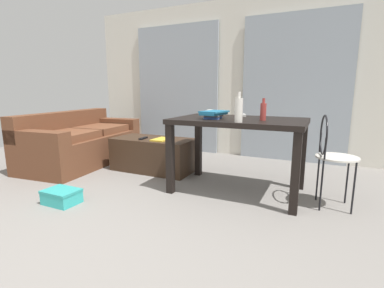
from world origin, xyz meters
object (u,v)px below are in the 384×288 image
at_px(wire_chair, 331,150).
at_px(tv_remote_on_table, 243,115).
at_px(magazine, 162,139).
at_px(craft_table, 238,129).
at_px(tv_remote_primary, 143,138).
at_px(shoebox, 62,197).
at_px(bottle_far, 263,111).
at_px(book_stack, 214,114).
at_px(coffee_table, 154,154).
at_px(couch, 81,143).
at_px(bowl, 211,112).
at_px(bottle_near, 239,110).

xyz_separation_m(wire_chair, tv_remote_on_table, (-0.89, 0.32, 0.25)).
bearing_deg(magazine, craft_table, -11.71).
relative_size(tv_remote_primary, shoebox, 0.54).
height_order(bottle_far, shoebox, bottle_far).
relative_size(book_stack, magazine, 1.15).
bearing_deg(craft_table, coffee_table, 166.67).
relative_size(tv_remote_primary, magazine, 0.62).
distance_m(couch, craft_table, 2.42).
bearing_deg(wire_chair, bowl, 168.77).
bearing_deg(book_stack, magazine, 157.31).
height_order(bottle_far, magazine, bottle_far).
distance_m(bottle_far, book_stack, 0.49).
bearing_deg(bottle_near, shoebox, -154.58).
xyz_separation_m(craft_table, bottle_near, (0.09, -0.34, 0.22)).
xyz_separation_m(bottle_near, book_stack, (-0.32, 0.22, -0.07)).
bearing_deg(wire_chair, shoebox, -155.99).
bearing_deg(wire_chair, tv_remote_primary, 173.71).
xyz_separation_m(book_stack, magazine, (-0.84, 0.35, -0.38)).
relative_size(coffee_table, tv_remote_primary, 6.19).
bearing_deg(tv_remote_primary, bottle_near, -27.48).
distance_m(bottle_near, bottle_far, 0.31).
relative_size(bottle_near, magazine, 0.98).
bearing_deg(couch, coffee_table, 6.22).
height_order(tv_remote_on_table, tv_remote_primary, tv_remote_on_table).
bearing_deg(couch, tv_remote_on_table, 2.76).
height_order(bowl, tv_remote_on_table, bowl).
relative_size(bottle_far, magazine, 0.76).
distance_m(coffee_table, bowl, 1.03).
distance_m(coffee_table, tv_remote_primary, 0.26).
relative_size(bottle_far, tv_remote_primary, 1.22).
bearing_deg(book_stack, couch, 172.68).
bearing_deg(bowl, bottle_near, -48.38).
bearing_deg(magazine, coffee_table, 162.08).
height_order(wire_chair, book_stack, book_stack).
xyz_separation_m(tv_remote_on_table, tv_remote_primary, (-1.29, -0.08, -0.34)).
relative_size(wire_chair, book_stack, 2.63).
height_order(tv_remote_primary, magazine, tv_remote_primary).
distance_m(wire_chair, bottle_near, 0.89).
height_order(bowl, shoebox, bowl).
distance_m(wire_chair, book_stack, 1.13).
bearing_deg(couch, bowl, 1.26).
bearing_deg(bowl, couch, -178.74).
bearing_deg(shoebox, book_stack, 38.64).
bearing_deg(book_stack, bottle_near, -34.81).
relative_size(couch, craft_table, 1.40).
distance_m(coffee_table, magazine, 0.28).
relative_size(couch, bottle_near, 6.78).
bearing_deg(tv_remote_primary, book_stack, -22.69).
distance_m(book_stack, shoebox, 1.66).
bearing_deg(bowl, book_stack, -63.18).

